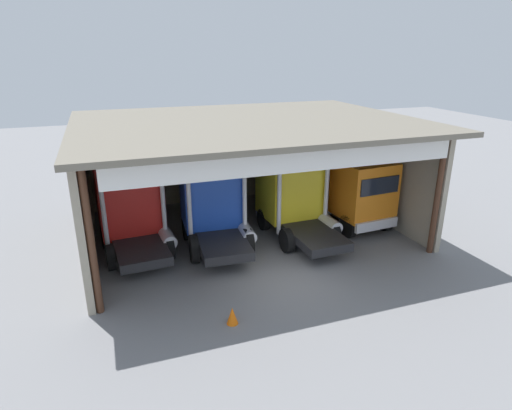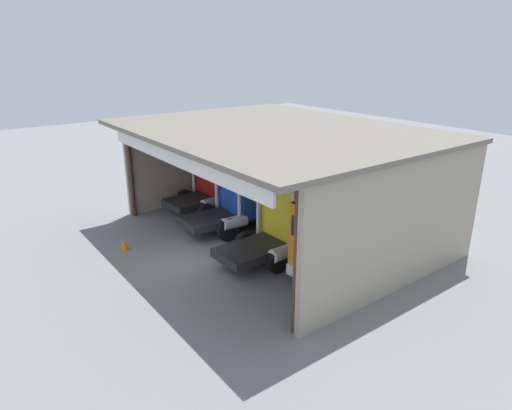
{
  "view_description": "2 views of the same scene",
  "coord_description": "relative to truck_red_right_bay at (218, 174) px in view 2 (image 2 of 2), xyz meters",
  "views": [
    {
      "loc": [
        -5.81,
        -12.85,
        7.98
      ],
      "look_at": [
        0.0,
        3.47,
        1.75
      ],
      "focal_mm": 30.4,
      "sensor_mm": 36.0,
      "label": 1
    },
    {
      "loc": [
        15.52,
        -8.12,
        8.64
      ],
      "look_at": [
        0.0,
        3.47,
        1.75
      ],
      "focal_mm": 31.44,
      "sensor_mm": 36.0,
      "label": 2
    }
  ],
  "objects": [
    {
      "name": "traffic_cone",
      "position": [
        2.33,
        -6.48,
        -1.64
      ],
      "size": [
        0.36,
        0.36,
        0.56
      ],
      "primitive_type": "cone",
      "color": "orange",
      "rests_on": "ground"
    },
    {
      "name": "oil_drum",
      "position": [
        5.04,
        4.4,
        -1.48
      ],
      "size": [
        0.58,
        0.58,
        0.88
      ],
      "primitive_type": "cylinder",
      "color": "gold",
      "rests_on": "ground"
    },
    {
      "name": "workshop_shed",
      "position": [
        5.01,
        1.12,
        1.73
      ],
      "size": [
        14.14,
        11.07,
        5.21
      ],
      "color": "#9E937F",
      "rests_on": "ground"
    },
    {
      "name": "truck_red_right_bay",
      "position": [
        0.0,
        0.0,
        0.0
      ],
      "size": [
        2.88,
        4.67,
        3.73
      ],
      "rotation": [
        0.0,
        0.0,
        0.07
      ],
      "color": "red",
      "rests_on": "ground"
    },
    {
      "name": "ground_plane",
      "position": [
        5.01,
        -4.58,
        -1.92
      ],
      "size": [
        80.0,
        80.0,
        0.0
      ],
      "primitive_type": "plane",
      "color": "slate",
      "rests_on": "ground"
    },
    {
      "name": "truck_orange_center_left_bay",
      "position": [
        10.03,
        -1.08,
        -0.23
      ],
      "size": [
        2.74,
        5.11,
        3.72
      ],
      "rotation": [
        0.0,
        0.0,
        3.22
      ],
      "color": "orange",
      "rests_on": "ground"
    },
    {
      "name": "tool_cart",
      "position": [
        7.41,
        3.41,
        -1.42
      ],
      "size": [
        0.9,
        0.6,
        1.0
      ],
      "primitive_type": "cube",
      "color": "#1E59A5",
      "rests_on": "ground"
    },
    {
      "name": "truck_blue_yard_outside",
      "position": [
        3.32,
        -0.55,
        -0.09
      ],
      "size": [
        2.75,
        4.92,
        3.69
      ],
      "rotation": [
        0.0,
        0.0,
        -0.07
      ],
      "color": "#1E47B7",
      "rests_on": "ground"
    },
    {
      "name": "truck_yellow_center_bay",
      "position": [
        6.98,
        -0.62,
        -0.11
      ],
      "size": [
        2.73,
        5.33,
        3.67
      ],
      "rotation": [
        0.0,
        0.0,
        0.02
      ],
      "color": "yellow",
      "rests_on": "ground"
    }
  ]
}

